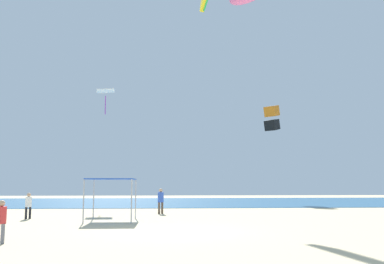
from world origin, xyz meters
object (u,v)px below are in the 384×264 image
canopy_tent (112,181)px  person_near_tent (28,204)px  kite_diamond_white (106,92)px  kite_box_orange (272,118)px  person_central (161,199)px  person_leftmost (1,218)px

canopy_tent → person_near_tent: (-5.26, 1.53, -1.40)m
canopy_tent → kite_diamond_white: (-2.46, 13.51, 8.32)m
kite_diamond_white → kite_box_orange: bearing=-71.9°
person_central → kite_diamond_white: kite_diamond_white is taller
person_near_tent → kite_box_orange: size_ratio=0.51×
person_near_tent → kite_box_orange: kite_box_orange is taller
canopy_tent → kite_diamond_white: 16.06m
person_near_tent → kite_diamond_white: bearing=21.4°
person_leftmost → kite_diamond_white: (0.40, 22.58, 9.73)m
person_near_tent → person_central: (8.11, 3.75, 0.12)m
person_central → kite_diamond_white: (-5.31, 8.23, 9.59)m
kite_box_orange → person_leftmost: bearing=102.0°
kite_box_orange → person_near_tent: bearing=87.4°
person_central → person_leftmost: bearing=21.7°
kite_box_orange → kite_diamond_white: (-18.08, -8.84, 0.89)m
person_near_tent → person_central: bearing=-30.6°
person_leftmost → kite_box_orange: (18.48, 31.42, 8.84)m
person_near_tent → kite_diamond_white: (2.80, 11.98, 9.72)m
canopy_tent → person_central: size_ratio=1.83×
person_near_tent → kite_box_orange: (20.87, 20.82, 8.83)m
kite_box_orange → kite_diamond_white: kite_box_orange is taller
kite_box_orange → kite_diamond_white: size_ratio=1.34×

